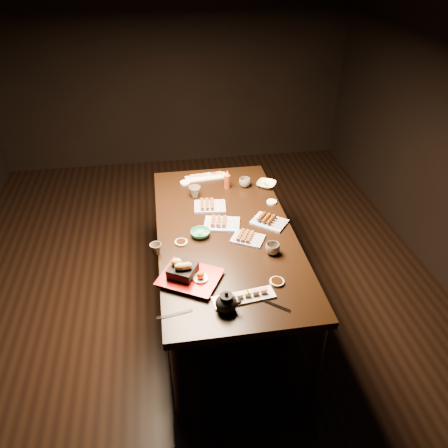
{
  "coord_description": "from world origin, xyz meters",
  "views": [
    {
      "loc": [
        -0.19,
        -2.51,
        2.43
      ],
      "look_at": [
        0.19,
        -0.11,
        0.77
      ],
      "focal_mm": 35.0,
      "sensor_mm": 36.0,
      "label": 1
    }
  ],
  "objects": [
    {
      "name": "chopsticks_near",
      "position": [
        -0.19,
        -0.87,
        0.75
      ],
      "size": [
        0.19,
        0.05,
        0.01
      ],
      "primitive_type": null,
      "rotation": [
        0.0,
        0.0,
        0.18
      ],
      "color": "black",
      "rests_on": "dining_table"
    },
    {
      "name": "sauce_dish_east",
      "position": [
        0.58,
        0.14,
        0.76
      ],
      "size": [
        0.09,
        0.09,
        0.01
      ],
      "primitive_type": "cylinder",
      "rotation": [
        0.0,
        0.0,
        -0.3
      ],
      "color": "white",
      "rests_on": "dining_table"
    },
    {
      "name": "sauce_dish_west",
      "position": [
        -0.11,
        -0.25,
        0.76
      ],
      "size": [
        0.09,
        0.09,
        0.01
      ],
      "primitive_type": "cylinder",
      "rotation": [
        0.0,
        0.0,
        0.07
      ],
      "color": "white",
      "rests_on": "dining_table"
    },
    {
      "name": "teacup_mid_right",
      "position": [
        0.44,
        -0.44,
        0.79
      ],
      "size": [
        0.13,
        0.13,
        0.07
      ],
      "primitive_type": "imported",
      "rotation": [
        0.0,
        0.0,
        -0.67
      ],
      "color": "brown",
      "rests_on": "dining_table"
    },
    {
      "name": "yakitori_plate_center",
      "position": [
        0.18,
        -0.09,
        0.78
      ],
      "size": [
        0.27,
        0.22,
        0.06
      ],
      "primitive_type": null,
      "rotation": [
        0.0,
        0.0,
        -0.22
      ],
      "color": "#828EB6",
      "rests_on": "dining_table"
    },
    {
      "name": "yakitori_plate_right",
      "position": [
        0.32,
        -0.28,
        0.78
      ],
      "size": [
        0.25,
        0.22,
        0.05
      ],
      "primitive_type": null,
      "rotation": [
        0.0,
        0.0,
        -0.5
      ],
      "color": "#828EB6",
      "rests_on": "dining_table"
    },
    {
      "name": "teapot",
      "position": [
        0.08,
        -0.87,
        0.81
      ],
      "size": [
        0.17,
        0.17,
        0.12
      ],
      "primitive_type": null,
      "rotation": [
        0.0,
        0.0,
        -0.29
      ],
      "color": "black",
      "rests_on": "dining_table"
    },
    {
      "name": "tempura_tray",
      "position": [
        -0.09,
        -0.61,
        0.81
      ],
      "size": [
        0.42,
        0.39,
        0.12
      ],
      "primitive_type": null,
      "rotation": [
        0.0,
        0.0,
        -0.51
      ],
      "color": "black",
      "rests_on": "dining_table"
    },
    {
      "name": "teacup_near_left",
      "position": [
        -0.27,
        -0.33,
        0.78
      ],
      "size": [
        0.08,
        0.08,
        0.07
      ],
      "primitive_type": "imported",
      "rotation": [
        0.0,
        0.0,
        0.1
      ],
      "color": "brown",
      "rests_on": "dining_table"
    },
    {
      "name": "sauce_dish_se",
      "position": [
        0.4,
        -0.71,
        0.76
      ],
      "size": [
        0.09,
        0.09,
        0.01
      ],
      "primitive_type": "cylinder",
      "rotation": [
        0.0,
        0.0,
        -0.04
      ],
      "color": "white",
      "rests_on": "dining_table"
    },
    {
      "name": "ground",
      "position": [
        0.0,
        0.0,
        0.0
      ],
      "size": [
        5.0,
        5.0,
        0.0
      ],
      "primitive_type": "plane",
      "color": "black",
      "rests_on": "ground"
    },
    {
      "name": "sushi_platter_far",
      "position": [
        0.15,
        0.6,
        0.77
      ],
      "size": [
        0.34,
        0.12,
        0.04
      ],
      "primitive_type": null,
      "rotation": [
        0.0,
        0.0,
        3.24
      ],
      "color": "white",
      "rests_on": "dining_table"
    },
    {
      "name": "teacup_far_left",
      "position": [
        0.03,
        0.32,
        0.79
      ],
      "size": [
        0.1,
        0.1,
        0.08
      ],
      "primitive_type": "imported",
      "rotation": [
        0.0,
        0.0,
        -0.13
      ],
      "color": "brown",
      "rests_on": "dining_table"
    },
    {
      "name": "sauce_dish_nw",
      "position": [
        -0.02,
        0.53,
        0.76
      ],
      "size": [
        0.08,
        0.08,
        0.01
      ],
      "primitive_type": "cylinder",
      "rotation": [
        0.0,
        0.0,
        0.04
      ],
      "color": "white",
      "rests_on": "dining_table"
    },
    {
      "name": "teacup_far_right",
      "position": [
        0.43,
        0.41,
        0.79
      ],
      "size": [
        0.11,
        0.11,
        0.07
      ],
      "primitive_type": "imported",
      "rotation": [
        0.0,
        0.0,
        -0.3
      ],
      "color": "brown",
      "rests_on": "dining_table"
    },
    {
      "name": "yakitori_plate_left",
      "position": [
        0.13,
        0.15,
        0.78
      ],
      "size": [
        0.24,
        0.18,
        0.06
      ],
      "primitive_type": null,
      "rotation": [
        0.0,
        0.0,
        -0.1
      ],
      "color": "#828EB6",
      "rests_on": "dining_table"
    },
    {
      "name": "chopsticks_se",
      "position": [
        0.33,
        -0.88,
        0.75
      ],
      "size": [
        0.17,
        0.15,
        0.01
      ],
      "primitive_type": null,
      "rotation": [
        0.0,
        0.0,
        -0.69
      ],
      "color": "black",
      "rests_on": "dining_table"
    },
    {
      "name": "condiment_bottle",
      "position": [
        0.29,
        0.41,
        0.82
      ],
      "size": [
        0.07,
        0.07,
        0.15
      ],
      "primitive_type": "cylinder",
      "rotation": [
        0.0,
        0.0,
        -0.68
      ],
      "color": "#61290D",
      "rests_on": "dining_table"
    },
    {
      "name": "edamame_bowl_green",
      "position": [
        0.02,
        -0.19,
        0.77
      ],
      "size": [
        0.16,
        0.16,
        0.04
      ],
      "primitive_type": "imported",
      "rotation": [
        0.0,
        0.0,
        -0.27
      ],
      "color": "#2C8864",
      "rests_on": "dining_table"
    },
    {
      "name": "sushi_platter_near",
      "position": [
        0.19,
        -0.81,
        0.77
      ],
      "size": [
        0.36,
        0.14,
        0.04
      ],
      "primitive_type": null,
      "rotation": [
        0.0,
        0.0,
        0.13
      ],
      "color": "white",
      "rests_on": "dining_table"
    },
    {
      "name": "edamame_bowl_cream",
      "position": [
        0.6,
        0.39,
        0.77
      ],
      "size": [
        0.2,
        0.2,
        0.04
      ],
      "primitive_type": "imported",
      "rotation": [
        0.0,
        0.0,
        -0.52
      ],
      "color": "#FFF6D0",
      "rests_on": "dining_table"
    },
    {
      "name": "tsukune_plate",
      "position": [
        0.5,
        -0.11,
        0.78
      ],
      "size": [
        0.28,
        0.27,
        0.06
      ],
      "primitive_type": null,
      "rotation": [
        0.0,
        0.0,
        -0.68
      ],
      "color": "#828EB6",
      "rests_on": "dining_table"
    },
    {
      "name": "dining_table",
      "position": [
        0.19,
        -0.16,
        0.38
      ],
      "size": [
        1.35,
        1.97,
        0.75
      ],
      "primitive_type": "cube",
      "rotation": [
        0.0,
        0.0,
        -0.27
      ],
      "color": "black",
      "rests_on": "ground"
    }
  ]
}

